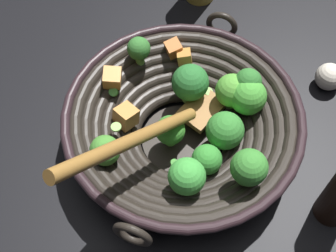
% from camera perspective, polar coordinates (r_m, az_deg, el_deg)
% --- Properties ---
extents(ground_plane, '(4.00, 4.00, 0.00)m').
position_cam_1_polar(ground_plane, '(0.74, 1.74, -1.96)').
color(ground_plane, black).
extents(wok, '(0.36, 0.36, 0.23)m').
position_cam_1_polar(wok, '(0.69, 2.11, 0.33)').
color(wok, black).
rests_on(wok, ground).
extents(garlic_bulb, '(0.05, 0.05, 0.05)m').
position_cam_1_polar(garlic_bulb, '(0.82, 19.35, 5.79)').
color(garlic_bulb, silver).
rests_on(garlic_bulb, ground).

